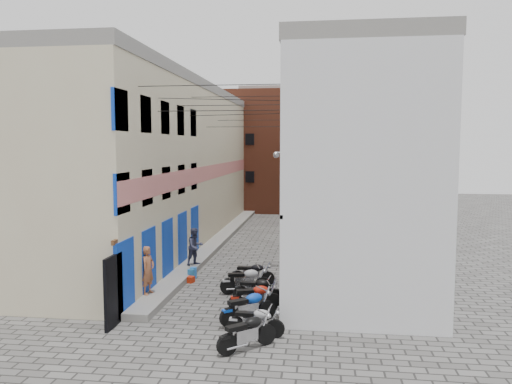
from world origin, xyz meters
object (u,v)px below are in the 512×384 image
at_px(motorcycle_d, 255,296).
at_px(person_b, 195,247).
at_px(water_jug_near, 191,275).
at_px(motorcycle_a, 247,331).
at_px(person_a, 148,270).
at_px(motorcycle_f, 246,279).
at_px(motorcycle_c, 248,306).
at_px(motorcycle_e, 257,288).
at_px(motorcycle_b, 255,320).
at_px(water_jug_far, 193,273).
at_px(red_crate, 189,279).
at_px(motorcycle_g, 253,272).

distance_m(motorcycle_d, person_b, 6.05).
height_order(motorcycle_d, water_jug_near, motorcycle_d).
height_order(motorcycle_a, person_a, person_a).
distance_m(motorcycle_f, water_jug_near, 2.94).
xyz_separation_m(motorcycle_a, person_a, (-4.12, 3.80, 0.57)).
xyz_separation_m(motorcycle_c, motorcycle_e, (0.00, 2.11, -0.06)).
height_order(motorcycle_c, motorcycle_d, motorcycle_c).
xyz_separation_m(motorcycle_d, motorcycle_f, (-0.61, 1.89, 0.03)).
bearing_deg(motorcycle_a, person_a, -174.52).
height_order(motorcycle_b, water_jug_far, motorcycle_b).
bearing_deg(motorcycle_e, water_jug_far, -129.51).
distance_m(person_b, red_crate, 2.16).
xyz_separation_m(motorcycle_d, person_b, (-3.33, 5.02, 0.55)).
xyz_separation_m(motorcycle_e, motorcycle_g, (-0.46, 2.15, 0.01)).
xyz_separation_m(motorcycle_a, motorcycle_g, (-0.73, 6.27, -0.03)).
height_order(motorcycle_d, motorcycle_g, motorcycle_d).
height_order(motorcycle_c, person_a, person_a).
bearing_deg(motorcycle_a, motorcycle_g, 144.79).
bearing_deg(motorcycle_d, water_jug_far, -157.54).
height_order(motorcycle_c, water_jug_near, motorcycle_c).
relative_size(motorcycle_e, motorcycle_g, 0.99).
bearing_deg(motorcycle_e, water_jug_near, -125.27).
xyz_separation_m(motorcycle_e, red_crate, (-3.05, 2.18, -0.38)).
xyz_separation_m(motorcycle_d, person_a, (-3.90, 0.60, 0.59)).
bearing_deg(motorcycle_e, person_b, -137.48).
height_order(motorcycle_d, motorcycle_f, motorcycle_f).
bearing_deg(motorcycle_b, person_a, -119.99).
relative_size(motorcycle_b, person_a, 1.00).
xyz_separation_m(motorcycle_c, motorcycle_g, (-0.46, 4.26, -0.06)).
xyz_separation_m(motorcycle_f, red_crate, (-2.49, 1.21, -0.43)).
bearing_deg(water_jug_far, water_jug_near, -90.00).
distance_m(water_jug_far, red_crate, 0.71).
distance_m(motorcycle_a, motorcycle_g, 6.31).
distance_m(motorcycle_c, person_a, 4.28).
bearing_deg(motorcycle_c, water_jug_far, 173.10).
xyz_separation_m(motorcycle_b, motorcycle_f, (-0.92, 4.10, 0.06)).
relative_size(motorcycle_b, motorcycle_d, 0.95).
height_order(motorcycle_f, red_crate, motorcycle_f).
height_order(motorcycle_e, red_crate, motorcycle_e).
bearing_deg(water_jug_near, red_crate, -89.84).
distance_m(motorcycle_c, motorcycle_f, 3.13).
height_order(motorcycle_a, motorcycle_e, motorcycle_a).
height_order(motorcycle_a, water_jug_far, motorcycle_a).
distance_m(motorcycle_b, water_jug_near, 6.57).
distance_m(person_a, red_crate, 2.80).
height_order(motorcycle_c, motorcycle_e, motorcycle_c).
bearing_deg(water_jug_far, motorcycle_f, -37.52).
bearing_deg(person_a, motorcycle_g, -41.52).
distance_m(motorcycle_a, motorcycle_d, 3.21).
xyz_separation_m(person_a, red_crate, (0.80, 2.50, -0.99)).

